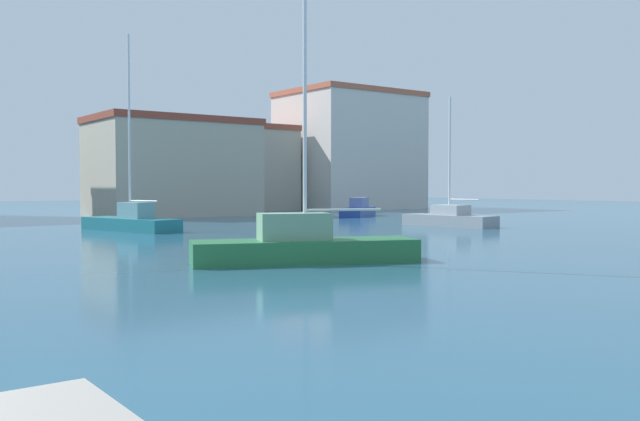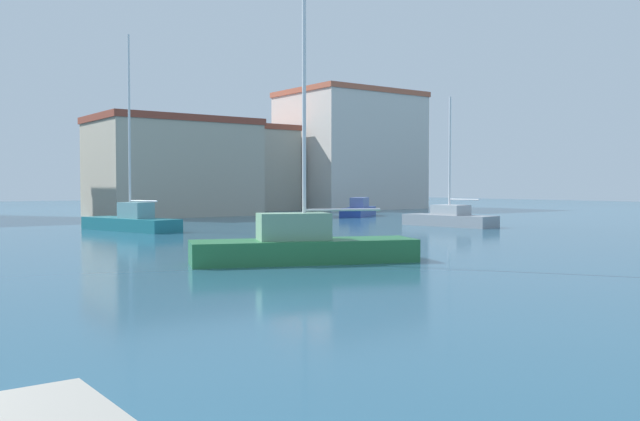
{
  "view_description": "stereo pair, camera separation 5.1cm",
  "coord_description": "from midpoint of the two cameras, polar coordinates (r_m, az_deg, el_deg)",
  "views": [
    {
      "loc": [
        0.87,
        -6.01,
        2.37
      ],
      "look_at": [
        22.73,
        23.44,
        0.99
      ],
      "focal_mm": 38.28,
      "sensor_mm": 36.0,
      "label": 1
    },
    {
      "loc": [
        0.91,
        -6.04,
        2.37
      ],
      "look_at": [
        22.73,
        23.44,
        0.99
      ],
      "focal_mm": 38.28,
      "sensor_mm": 36.0,
      "label": 2
    }
  ],
  "objects": [
    {
      "name": "water",
      "position": [
        29.7,
        -8.03,
        -2.45
      ],
      "size": [
        160.0,
        160.0,
        0.0
      ],
      "primitive_type": "plane",
      "color": "#285670",
      "rests_on": "ground"
    },
    {
      "name": "sailboat_green_distant_north",
      "position": [
        20.8,
        -1.41,
        -2.84
      ],
      "size": [
        7.04,
        4.23,
        10.57
      ],
      "color": "#28703D",
      "rests_on": "water"
    },
    {
      "name": "motorboat_blue_distant_east",
      "position": [
        51.84,
        3.28,
        0.07
      ],
      "size": [
        5.48,
        4.73,
        1.42
      ],
      "color": "#233D93",
      "rests_on": "water"
    },
    {
      "name": "sailboat_teal_center_channel",
      "position": [
        36.63,
        -15.47,
        -0.8
      ],
      "size": [
        3.27,
        6.57,
        10.12
      ],
      "color": "#1E707A",
      "rests_on": "water"
    },
    {
      "name": "sailboat_grey_outer_mooring",
      "position": [
        39.76,
        10.81,
        -0.59
      ],
      "size": [
        2.44,
        5.71,
        7.4
      ],
      "color": "gray",
      "rests_on": "water"
    },
    {
      "name": "waterfront_apartments",
      "position": [
        53.65,
        -12.16,
        3.58
      ],
      "size": [
        11.97,
        7.89,
        7.48
      ],
      "color": "#B2A893",
      "rests_on": "ground"
    },
    {
      "name": "yacht_club",
      "position": [
        64.5,
        -5.86,
        3.54
      ],
      "size": [
        6.61,
        7.79,
        7.86
      ],
      "color": "#B2A893",
      "rests_on": "ground"
    },
    {
      "name": "harbor_office",
      "position": [
        68.29,
        2.53,
        5.02
      ],
      "size": [
        12.46,
        10.06,
        11.57
      ],
      "color": "beige",
      "rests_on": "ground"
    }
  ]
}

